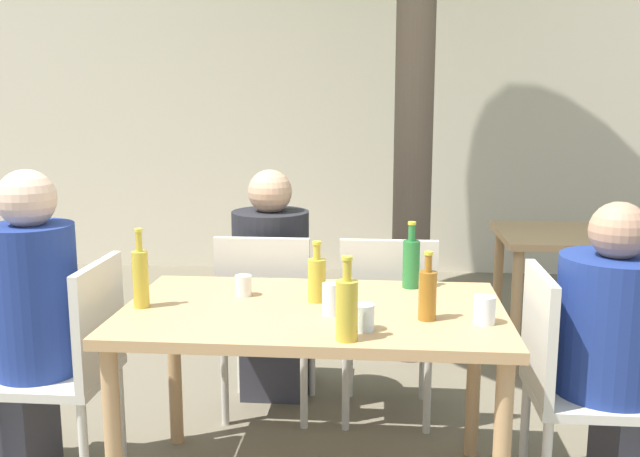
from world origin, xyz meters
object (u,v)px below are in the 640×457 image
object	(u,v)px
person_seated_0	(17,345)
person_seated_1	(631,374)
person_seated_2	(274,296)
drinking_glass_2	(364,317)
drinking_glass_3	(243,286)
patio_chair_0	(74,359)
patio_chair_3	(387,317)
drinking_glass_1	(484,310)
oil_cruet_2	(141,277)
drinking_glass_0	(331,299)
patio_chair_2	(267,314)
green_bottle_0	(411,262)
dining_table_back	(620,249)
oil_cruet_4	(347,308)
amber_bottle_3	(428,294)
oil_cruet_1	(317,278)
dining_table_front	(313,329)
patio_chair_1	(567,375)

from	to	relation	value
person_seated_0	person_seated_1	xyz separation A→B (m)	(2.37, -0.00, -0.04)
person_seated_2	drinking_glass_2	xyz separation A→B (m)	(0.49, -1.14, 0.27)
person_seated_1	drinking_glass_3	bearing A→B (deg)	84.66
person_seated_0	drinking_glass_3	world-z (taller)	person_seated_0
patio_chair_0	person_seated_2	size ratio (longest dim) A/B	0.76
patio_chair_3	drinking_glass_1	world-z (taller)	patio_chair_3
oil_cruet_2	drinking_glass_0	size ratio (longest dim) A/B	2.59
patio_chair_2	green_bottle_0	size ratio (longest dim) A/B	3.29
patio_chair_2	person_seated_1	distance (m)	1.62
dining_table_back	drinking_glass_1	size ratio (longest dim) A/B	14.17
patio_chair_0	oil_cruet_4	distance (m)	1.21
patio_chair_2	amber_bottle_3	bearing A→B (deg)	132.60
patio_chair_3	oil_cruet_2	xyz separation A→B (m)	(-0.94, -0.71, 0.36)
patio_chair_2	oil_cruet_1	bearing A→B (deg)	117.10
drinking_glass_1	dining_table_front	bearing A→B (deg)	167.57
person_seated_1	drinking_glass_0	xyz separation A→B (m)	(-1.11, -0.08, 0.29)
green_bottle_0	amber_bottle_3	xyz separation A→B (m)	(0.04, -0.43, -0.01)
dining_table_back	oil_cruet_4	distance (m)	2.50
drinking_glass_0	drinking_glass_3	xyz separation A→B (m)	(-0.37, 0.22, -0.02)
dining_table_back	person_seated_2	bearing A→B (deg)	-159.08
dining_table_back	green_bottle_0	bearing A→B (deg)	-134.11
patio_chair_1	drinking_glass_0	bearing A→B (deg)	95.18
oil_cruet_2	drinking_glass_1	distance (m)	1.28
patio_chair_3	patio_chair_0	bearing A→B (deg)	28.01
person_seated_0	oil_cruet_2	distance (m)	0.62
patio_chair_0	patio_chair_3	world-z (taller)	same
patio_chair_3	drinking_glass_1	bearing A→B (deg)	112.53
dining_table_front	oil_cruet_2	xyz separation A→B (m)	(-0.65, -0.05, 0.20)
dining_table_front	patio_chair_0	distance (m)	0.97
oil_cruet_1	drinking_glass_1	distance (m)	0.65
person_seated_2	oil_cruet_2	size ratio (longest dim) A/B	3.97
patio_chair_1	dining_table_front	bearing A→B (deg)	90.00
person_seated_1	dining_table_front	bearing A→B (deg)	90.00
dining_table_back	drinking_glass_3	distance (m)	2.46
person_seated_0	oil_cruet_2	bearing A→B (deg)	84.73
patio_chair_2	drinking_glass_2	bearing A→B (deg)	118.16
dining_table_back	patio_chair_3	world-z (taller)	patio_chair_3
oil_cruet_1	drinking_glass_0	xyz separation A→B (m)	(0.07, -0.16, -0.03)
person_seated_0	person_seated_1	size ratio (longest dim) A/B	1.08
person_seated_2	drinking_glass_1	xyz separation A→B (m)	(0.91, -1.03, 0.27)
patio_chair_1	patio_chair_2	distance (m)	1.41
dining_table_front	patio_chair_3	distance (m)	0.74
dining_table_back	drinking_glass_3	xyz separation A→B (m)	(-1.95, -1.50, 0.14)
patio_chair_2	person_seated_2	size ratio (longest dim) A/B	0.76
drinking_glass_2	amber_bottle_3	bearing A→B (deg)	31.93
dining_table_front	oil_cruet_1	world-z (taller)	oil_cruet_1
dining_table_front	drinking_glass_0	xyz separation A→B (m)	(0.07, -0.08, 0.15)
person_seated_2	person_seated_1	bearing A→B (deg)	148.79
person_seated_0	drinking_glass_1	xyz separation A→B (m)	(1.81, -0.14, 0.24)
person_seated_2	drinking_glass_1	bearing A→B (deg)	131.40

